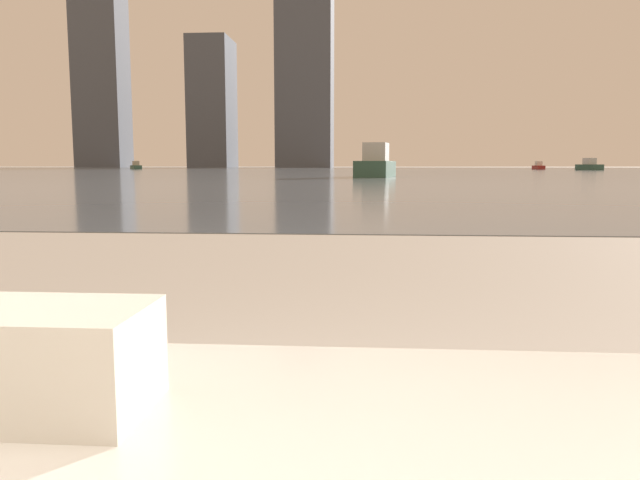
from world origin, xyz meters
name	(u,v)px	position (x,y,z in m)	size (l,w,h in m)	color
towel_stack	(43,360)	(-0.21, 0.80, 0.57)	(0.23, 0.16, 0.12)	silver
harbor_water	(365,171)	(0.00, 62.00, 0.01)	(180.00, 110.00, 0.01)	slate
harbor_boat_0	(136,166)	(-30.87, 82.58, 0.40)	(2.39, 3.01, 1.10)	#335647
harbor_boat_1	(376,165)	(0.68, 36.26, 0.69)	(2.52, 5.37, 1.94)	#335647
harbor_boat_3	(539,166)	(22.32, 83.08, 0.38)	(0.99, 2.83, 1.06)	maroon
harbor_boat_4	(589,166)	(25.90, 74.95, 0.50)	(2.17, 3.92, 1.39)	#335647
skyline_tower_1	(212,104)	(-28.99, 118.00, 11.94)	(7.42, 10.52, 23.88)	#4C515B
skyline_tower_2	(306,71)	(-11.32, 118.00, 17.75)	(9.99, 12.18, 35.51)	#4C515B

